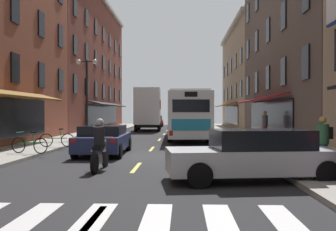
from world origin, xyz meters
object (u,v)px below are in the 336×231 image
object	(u,v)px
box_truck	(148,110)
bicycle_mid	(29,145)
sedan_mid	(256,155)
sedan_near	(156,121)
sedan_far	(104,139)
bicycle_near	(57,140)
transit_bus	(187,115)
street_lamp_twin	(87,94)
motorcycle_rider	(100,148)
pedestrian_near	(323,142)
pedestrian_rear	(265,125)

from	to	relation	value
box_truck	bicycle_mid	xyz separation A→B (m)	(-2.96, -22.37, -1.61)
sedan_mid	bicycle_mid	distance (m)	9.90
sedan_near	box_truck	bearing A→B (deg)	-89.97
sedan_far	bicycle_near	size ratio (longest dim) A/B	2.77
transit_bus	street_lamp_twin	xyz separation A→B (m)	(-6.73, -1.66, 1.37)
sedan_far	sedan_near	bearing A→B (deg)	89.93
sedan_near	sedan_far	bearing A→B (deg)	-90.07
sedan_mid	motorcycle_rider	size ratio (longest dim) A/B	2.34
sedan_far	motorcycle_rider	size ratio (longest dim) A/B	2.29
transit_bus	pedestrian_near	distance (m)	16.01
box_truck	sedan_mid	distance (m)	28.24
box_truck	motorcycle_rider	world-z (taller)	box_truck
sedan_far	motorcycle_rider	xyz separation A→B (m)	(0.83, -4.65, 0.04)
street_lamp_twin	motorcycle_rider	bearing A→B (deg)	-74.18
pedestrian_near	pedestrian_rear	world-z (taller)	pedestrian_rear
box_truck	motorcycle_rider	size ratio (longest dim) A/B	3.47
sedan_near	pedestrian_rear	distance (m)	26.21
sedan_mid	sedan_near	bearing A→B (deg)	98.02
transit_bus	bicycle_near	xyz separation A→B (m)	(-6.53, -8.37, -1.18)
motorcycle_rider	pedestrian_rear	size ratio (longest dim) A/B	1.15
sedan_far	pedestrian_rear	size ratio (longest dim) A/B	2.64
bicycle_near	bicycle_mid	xyz separation A→B (m)	(-0.17, -3.00, 0.00)
bicycle_near	motorcycle_rider	bearing A→B (deg)	-61.64
transit_bus	bicycle_near	bearing A→B (deg)	-127.94
sedan_mid	bicycle_near	bearing A→B (deg)	134.51
sedan_far	bicycle_mid	world-z (taller)	sedan_far
box_truck	sedan_far	bearing A→B (deg)	-90.12
sedan_near	pedestrian_near	world-z (taller)	pedestrian_near
motorcycle_rider	street_lamp_twin	bearing A→B (deg)	105.82
transit_bus	box_truck	size ratio (longest dim) A/B	1.67
bicycle_near	transit_bus	bearing A→B (deg)	52.06
sedan_near	sedan_mid	world-z (taller)	sedan_near
sedan_near	pedestrian_near	size ratio (longest dim) A/B	2.92
motorcycle_rider	bicycle_near	size ratio (longest dim) A/B	1.21
sedan_far	street_lamp_twin	xyz separation A→B (m)	(-2.95, 8.67, 2.38)
pedestrian_near	street_lamp_twin	bearing A→B (deg)	4.26
pedestrian_near	sedan_near	bearing A→B (deg)	-21.54
box_truck	bicycle_mid	world-z (taller)	box_truck
bicycle_near	box_truck	bearing A→B (deg)	81.82
sedan_near	bicycle_near	xyz separation A→B (m)	(-2.78, -29.97, -0.22)
sedan_mid	transit_bus	bearing A→B (deg)	95.65
sedan_far	pedestrian_rear	xyz separation A→B (m)	(8.55, 7.15, 0.40)
pedestrian_rear	sedan_near	bearing A→B (deg)	16.19
motorcycle_rider	pedestrian_near	world-z (taller)	pedestrian_near
bicycle_near	sedan_mid	bearing A→B (deg)	-45.49
motorcycle_rider	transit_bus	bearing A→B (deg)	78.84
sedan_far	street_lamp_twin	size ratio (longest dim) A/B	0.90
motorcycle_rider	pedestrian_rear	world-z (taller)	pedestrian_rear
sedan_near	street_lamp_twin	size ratio (longest dim) A/B	0.89
sedan_near	pedestrian_rear	bearing A→B (deg)	-71.04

